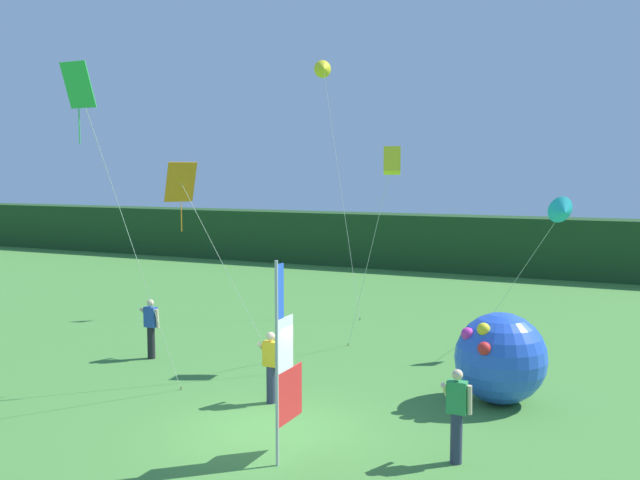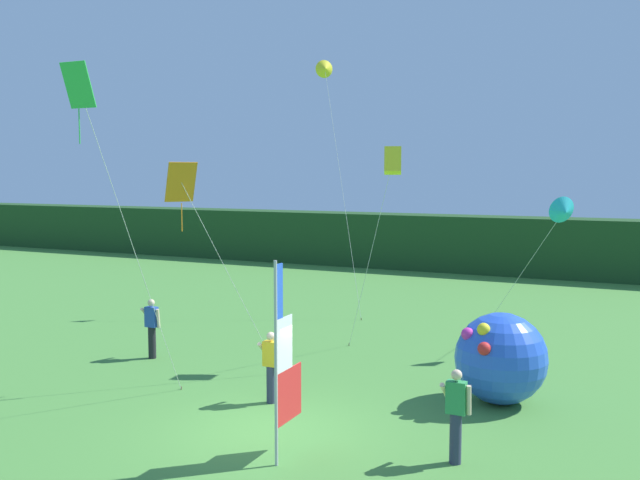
# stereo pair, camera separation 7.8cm
# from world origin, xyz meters

# --- Properties ---
(ground_plane) EXTENTS (120.00, 120.00, 0.00)m
(ground_plane) POSITION_xyz_m (0.00, 0.00, 0.00)
(ground_plane) COLOR #478438
(distant_treeline) EXTENTS (80.00, 2.40, 3.02)m
(distant_treeline) POSITION_xyz_m (0.00, 25.34, 1.51)
(distant_treeline) COLOR #1E421E
(distant_treeline) RESTS_ON ground
(banner_flag) EXTENTS (0.06, 1.03, 3.78)m
(banner_flag) POSITION_xyz_m (0.93, -1.12, 1.81)
(banner_flag) COLOR #B7B7BC
(banner_flag) RESTS_ON ground
(person_near_banner) EXTENTS (0.55, 0.48, 1.72)m
(person_near_banner) POSITION_xyz_m (-5.90, 3.64, 0.92)
(person_near_banner) COLOR black
(person_near_banner) RESTS_ON ground
(person_mid_field) EXTENTS (0.55, 0.48, 1.77)m
(person_mid_field) POSITION_xyz_m (3.86, 0.07, 0.95)
(person_mid_field) COLOR #2D334C
(person_mid_field) RESTS_ON ground
(person_far_left) EXTENTS (0.55, 0.48, 1.68)m
(person_far_left) POSITION_xyz_m (-0.87, 1.64, 0.89)
(person_far_left) COLOR #2D334C
(person_far_left) RESTS_ON ground
(inflatable_balloon) EXTENTS (2.12, 2.16, 2.12)m
(inflatable_balloon) POSITION_xyz_m (3.95, 3.87, 1.07)
(inflatable_balloon) COLOR blue
(inflatable_balloon) RESTS_ON ground
(kite_yellow_box_0) EXTENTS (2.11, 1.56, 6.06)m
(kite_yellow_box_0) POSITION_xyz_m (0.45, 6.22, 5.65)
(kite_yellow_box_0) COLOR brown
(kite_yellow_box_0) RESTS_ON ground
(kite_cyan_delta_1) EXTENTS (3.20, 2.78, 4.66)m
(kite_cyan_delta_1) POSITION_xyz_m (4.69, 9.08, 4.22)
(kite_cyan_delta_1) COLOR brown
(kite_cyan_delta_1) RESTS_ON ground
(kite_green_diamond_2) EXTENTS (0.66, 3.23, 7.52)m
(kite_green_diamond_2) POSITION_xyz_m (-3.47, -1.35, 6.73)
(kite_green_diamond_2) COLOR brown
(kite_green_diamond_2) RESTS_ON ground
(kite_yellow_delta_3) EXTENTS (2.53, 1.86, 9.65)m
(kite_yellow_delta_3) POSITION_xyz_m (-4.54, 12.61, 9.24)
(kite_yellow_delta_3) COLOR brown
(kite_yellow_delta_3) RESTS_ON ground
(kite_orange_diamond_4) EXTENTS (2.05, 2.33, 5.60)m
(kite_orange_diamond_4) POSITION_xyz_m (-3.46, 1.96, 4.94)
(kite_orange_diamond_4) COLOR brown
(kite_orange_diamond_4) RESTS_ON ground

